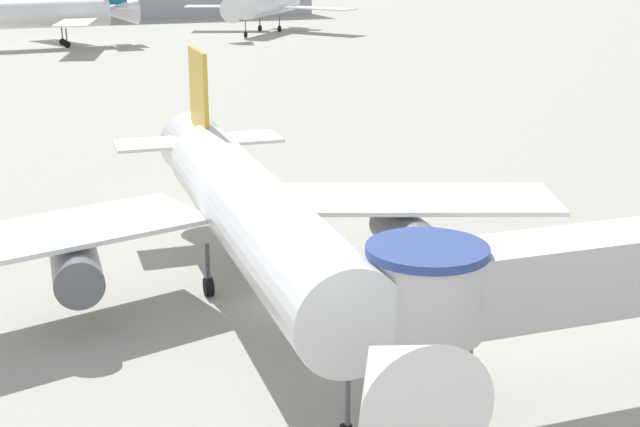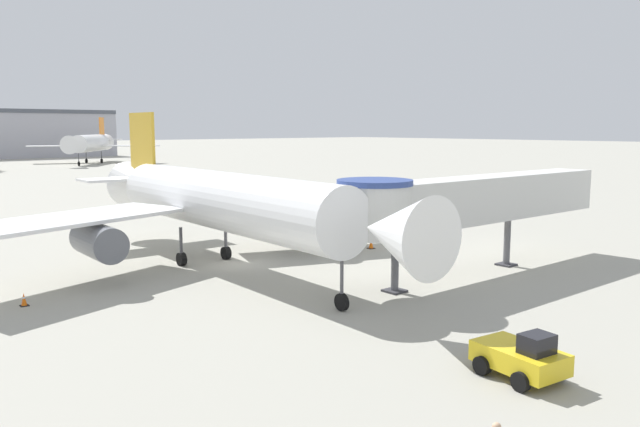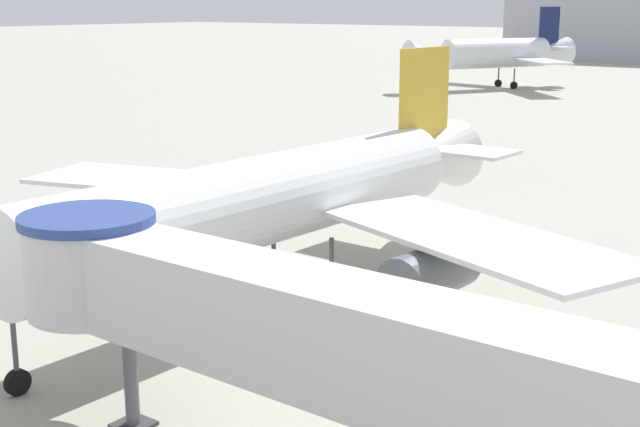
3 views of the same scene
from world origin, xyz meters
name	(u,v)px [view 1 (image 1 of 3)]	position (x,y,z in m)	size (l,w,h in m)	color
ground_plane	(285,304)	(0.00, 0.00, 0.00)	(800.00, 800.00, 0.00)	#9E9B8E
main_airplane	(253,217)	(-1.44, -0.09, 4.38)	(32.27, 33.68, 10.38)	white
jet_bridge	(624,267)	(9.09, -11.81, 4.76)	(22.80, 4.09, 6.45)	silver
traffic_cone_starboard_wing	(511,280)	(10.89, -1.83, 0.40)	(0.51, 0.51, 0.83)	black
background_jet_teal_tail	(50,14)	(-2.22, 113.76, 5.26)	(30.97, 33.01, 12.07)	white
background_jet_orange_tail	(266,4)	(37.00, 125.54, 5.20)	(28.85, 27.56, 11.93)	white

